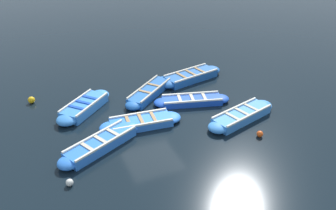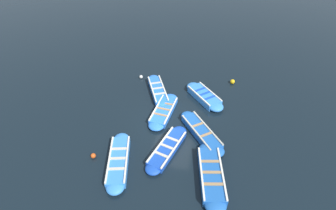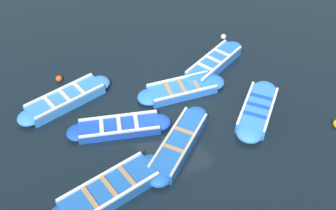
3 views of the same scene
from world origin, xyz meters
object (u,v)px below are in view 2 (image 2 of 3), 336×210
Objects in this scene: boat_end_of_row at (167,149)px; boat_drifting at (119,161)px; buoy_orange_near at (233,82)px; buoy_yellow_far at (141,77)px; boat_far_corner at (201,132)px; boat_centre at (204,96)px; boat_near_quay at (211,175)px; buoy_white_drifting at (93,156)px; boat_tucked at (158,90)px; boat_inner_gap at (164,111)px.

boat_drifting is at bearing -148.82° from boat_end_of_row.
buoy_orange_near reaches higher than buoy_yellow_far.
boat_far_corner is 3.21m from boat_centre.
boat_near_quay is 5.81m from buoy_white_drifting.
buoy_orange_near reaches higher than buoy_white_drifting.
buoy_orange_near is at bearing 24.12° from boat_tucked.
boat_far_corner is at bearing -28.92° from boat_inner_gap.
boat_tucked is at bearing 72.71° from buoy_white_drifting.
buoy_white_drifting is (-3.49, -1.20, -0.02)m from boat_end_of_row.
boat_drifting is 6.01m from boat_tucked.
boat_tucked is (-3.21, 3.21, 0.00)m from boat_far_corner.
boat_inner_gap is 2.90m from boat_centre.
boat_drifting is 1.37m from buoy_white_drifting.
boat_inner_gap is 2.93m from boat_end_of_row.
buoy_orange_near is at bearing 65.62° from boat_end_of_row.
boat_centre reaches higher than boat_end_of_row.
boat_centre is at bearing 73.70° from boat_end_of_row.
boat_tucked reaches higher than buoy_white_drifting.
boat_tucked is at bearing 109.39° from boat_end_of_row.
boat_far_corner is at bearing 28.09° from buoy_white_drifting.
boat_centre is (-0.95, 5.86, 0.00)m from boat_near_quay.
buoy_white_drifting is at bearing -151.91° from boat_far_corner.
buoy_white_drifting is (-6.59, -8.03, -0.03)m from buoy_orange_near.
buoy_orange_near is at bearing 50.63° from buoy_white_drifting.
boat_drifting is 14.96× the size of buoy_white_drifting.
buoy_yellow_far is (-5.55, 7.29, -0.08)m from boat_near_quay.
boat_centre reaches higher than buoy_white_drifting.
boat_drifting is at bearing -107.56° from boat_inner_gap.
buoy_yellow_far is at bearing 125.88° from boat_inner_gap.
boat_drifting is 1.13× the size of boat_far_corner.
boat_inner_gap is 2.73m from boat_far_corner.
boat_near_quay is (2.32, -1.16, 0.05)m from boat_end_of_row.
boat_centre is 9.66× the size of buoy_orange_near.
buoy_yellow_far is (-4.60, 1.42, -0.08)m from boat_centre.
boat_centre reaches higher than buoy_orange_near.
boat_far_corner is at bearing 37.06° from boat_drifting.
boat_near_quay reaches higher than buoy_white_drifting.
boat_centre is (3.50, 5.99, 0.02)m from boat_drifting.
boat_inner_gap reaches higher than boat_end_of_row.
boat_near_quay is (3.15, -3.97, 0.04)m from boat_inner_gap.
boat_drifting is 4.30m from boat_inner_gap.
boat_near_quay reaches higher than boat_tucked.
boat_drifting is 4.62m from boat_far_corner.
boat_centre is at bearing 59.69° from boat_drifting.
boat_tucked is 14.92× the size of buoy_yellow_far.
boat_end_of_row is 1.08× the size of boat_far_corner.
buoy_orange_near is (3.92, 4.01, 0.00)m from boat_inner_gap.
boat_tucked is (0.47, 5.99, -0.00)m from boat_drifting.
boat_end_of_row reaches higher than buoy_white_drifting.
boat_centre reaches higher than boat_far_corner.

